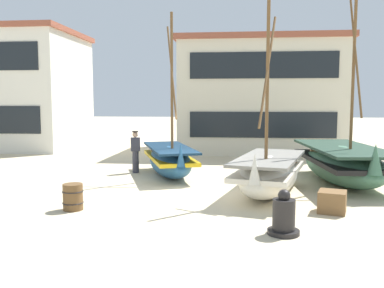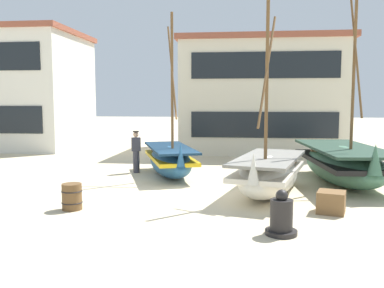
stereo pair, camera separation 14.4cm
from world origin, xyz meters
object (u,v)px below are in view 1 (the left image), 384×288
fisherman_by_hull (135,152)px  capstan_winch (284,217)px  fishing_boat_far_right (269,173)px  cargo_crate (332,202)px  fishing_boat_centre_large (343,163)px  harbor_building_main (259,96)px  fishing_boat_near_left (170,159)px  harbor_building_annex (11,90)px  wooden_barrel (73,197)px

fisherman_by_hull → capstan_winch: fisherman_by_hull is taller
fishing_boat_far_right → cargo_crate: bearing=-52.5°
fishing_boat_centre_large → fisherman_by_hull: (-7.73, 1.34, 0.11)m
fishing_boat_far_right → capstan_winch: (0.03, -3.85, -0.28)m
cargo_crate → harbor_building_main: size_ratio=0.07×
fishing_boat_far_right → capstan_winch: 3.86m
fishing_boat_centre_large → fisherman_by_hull: size_ratio=4.27×
fishing_boat_near_left → fishing_boat_centre_large: fishing_boat_centre_large is taller
fishing_boat_near_left → capstan_winch: fishing_boat_near_left is taller
fisherman_by_hull → capstan_winch: bearing=-55.3°
fishing_boat_near_left → harbor_building_annex: bearing=141.8°
wooden_barrel → harbor_building_main: (5.61, 14.30, 2.82)m
fishing_boat_centre_large → harbor_building_main: bearing=103.7°
cargo_crate → harbor_building_annex: (-16.35, 13.72, 3.26)m
fishing_boat_far_right → fisherman_by_hull: 6.08m
cargo_crate → harbor_building_annex: harbor_building_annex is taller
fishing_boat_near_left → harbor_building_main: size_ratio=0.66×
cargo_crate → wooden_barrel: bearing=-176.2°
fishing_boat_near_left → fishing_boat_far_right: size_ratio=1.04×
harbor_building_main → fishing_boat_near_left: bearing=-113.1°
fisherman_by_hull → wooden_barrel: fisherman_by_hull is taller
wooden_barrel → harbor_building_main: bearing=68.6°
fishing_boat_centre_large → harbor_building_main: 10.42m
fishing_boat_near_left → fishing_boat_centre_large: (6.25, -0.79, 0.08)m
fisherman_by_hull → cargo_crate: size_ratio=2.49×
fisherman_by_hull → fishing_boat_centre_large: bearing=-9.8°
fishing_boat_centre_large → fishing_boat_far_right: (-2.71, -2.09, -0.05)m
fishing_boat_far_right → fishing_boat_centre_large: bearing=37.6°
fishing_boat_centre_large → wooden_barrel: bearing=-150.9°
fishing_boat_far_right → cargo_crate: 2.45m
capstan_winch → harbor_building_annex: harbor_building_annex is taller
fishing_boat_near_left → cargo_crate: (5.02, -4.80, -0.36)m
capstan_winch → cargo_crate: (1.45, 1.93, -0.11)m
fishing_boat_far_right → wooden_barrel: 5.81m
fishing_boat_far_right → capstan_winch: size_ratio=5.87×
cargo_crate → harbor_building_annex: 21.59m
harbor_building_main → capstan_winch: bearing=-91.0°
wooden_barrel → harbor_building_annex: harbor_building_annex is taller
capstan_winch → harbor_building_main: harbor_building_main is taller
cargo_crate → fishing_boat_centre_large: bearing=72.9°
fisherman_by_hull → cargo_crate: bearing=-39.5°
fishing_boat_near_left → fishing_boat_far_right: 4.56m
fisherman_by_hull → capstan_winch: size_ratio=1.70×
fishing_boat_near_left → fisherman_by_hull: fishing_boat_near_left is taller
harbor_building_main → harbor_building_annex: size_ratio=1.08×
capstan_winch → harbor_building_annex: size_ratio=0.12×
cargo_crate → harbor_building_main: harbor_building_main is taller
fishing_boat_far_right → harbor_building_main: harbor_building_main is taller
fisherman_by_hull → fishing_boat_far_right: bearing=-34.4°
fisherman_by_hull → capstan_winch: (5.04, -7.28, -0.44)m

